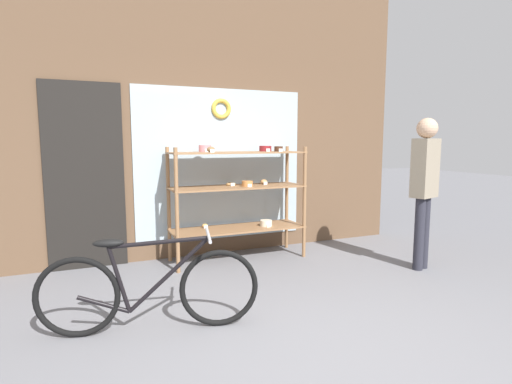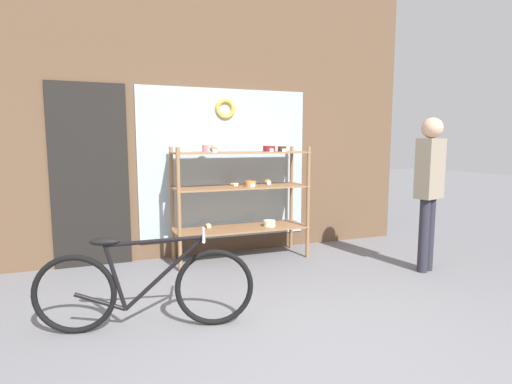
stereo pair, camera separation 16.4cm
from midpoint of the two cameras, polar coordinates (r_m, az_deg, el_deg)
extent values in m
plane|color=slate|center=(2.84, 10.84, -23.41)|extent=(30.00, 30.00, 0.00)
cube|color=brown|center=(5.12, -5.87, 10.99)|extent=(5.56, 0.08, 3.56)
cube|color=#A3B7C1|center=(5.13, -3.47, 3.94)|extent=(2.18, 0.02, 1.90)
cube|color=black|center=(4.90, -21.73, 2.12)|extent=(0.84, 0.03, 2.10)
torus|color=gold|center=(5.12, -3.47, 11.78)|extent=(0.26, 0.06, 0.26)
cylinder|color=#8E6642|center=(4.44, -9.89, -2.64)|extent=(0.04, 0.04, 1.38)
cylinder|color=#8E6642|center=(4.97, 8.38, -1.55)|extent=(0.04, 0.04, 1.38)
cylinder|color=#8E6642|center=(4.90, -10.93, -1.73)|extent=(0.04, 0.04, 1.38)
cylinder|color=#8E6642|center=(5.39, 5.93, -0.84)|extent=(0.04, 0.04, 1.38)
cube|color=#8E6642|center=(4.92, -1.20, -5.20)|extent=(1.63, 0.52, 0.02)
cube|color=#8E6642|center=(4.84, -1.21, 0.74)|extent=(1.63, 0.52, 0.02)
cube|color=#8E6642|center=(4.81, -1.22, 5.66)|extent=(1.63, 0.52, 0.02)
cylinder|color=#422619|center=(4.93, 4.71, 6.15)|extent=(0.10, 0.10, 0.06)
cube|color=white|center=(4.88, 5.01, 5.98)|extent=(0.05, 0.00, 0.04)
cylinder|color=pink|center=(4.83, -5.86, 6.22)|extent=(0.15, 0.15, 0.08)
cube|color=white|center=(4.75, -5.60, 5.94)|extent=(0.05, 0.00, 0.04)
cylinder|color=#C67F42|center=(4.82, 0.17, 1.21)|extent=(0.13, 0.13, 0.07)
cube|color=white|center=(4.75, 0.49, 0.94)|extent=(0.05, 0.00, 0.04)
ellipsoid|color=tan|center=(4.96, -5.90, -4.74)|extent=(0.07, 0.06, 0.05)
cube|color=white|center=(4.92, -5.77, -4.92)|extent=(0.05, 0.00, 0.04)
ellipsoid|color=#AD7F4C|center=(5.05, 2.59, 1.47)|extent=(0.09, 0.08, 0.06)
cube|color=white|center=(5.01, 2.82, 1.26)|extent=(0.05, 0.00, 0.04)
cylinder|color=maroon|center=(5.01, 2.83, 6.21)|extent=(0.15, 0.15, 0.07)
cube|color=white|center=(4.93, 3.21, 6.01)|extent=(0.05, 0.00, 0.04)
cylinder|color=beige|center=(5.00, 2.87, -4.47)|extent=(0.15, 0.15, 0.07)
cube|color=white|center=(4.93, 3.25, -4.87)|extent=(0.05, 0.00, 0.04)
torus|color=tan|center=(4.93, -2.18, 1.15)|extent=(0.12, 0.12, 0.03)
cube|color=white|center=(4.87, -1.93, 1.10)|extent=(0.05, 0.00, 0.04)
ellipsoid|color=brown|center=(4.59, -5.06, 6.08)|extent=(0.09, 0.08, 0.07)
cube|color=white|center=(4.54, -4.88, 5.89)|extent=(0.05, 0.00, 0.04)
torus|color=black|center=(3.33, -23.19, -13.31)|extent=(0.61, 0.18, 0.61)
torus|color=black|center=(3.22, -4.46, -13.45)|extent=(0.61, 0.18, 0.61)
cylinder|color=black|center=(3.18, -11.44, -11.29)|extent=(0.61, 0.17, 0.57)
cylinder|color=black|center=(3.11, -12.76, -6.88)|extent=(0.72, 0.19, 0.07)
cylinder|color=black|center=(3.23, -18.05, -11.58)|extent=(0.16, 0.07, 0.51)
cylinder|color=black|center=(3.31, -19.99, -14.55)|extent=(0.37, 0.11, 0.17)
ellipsoid|color=black|center=(3.16, -19.42, -6.70)|extent=(0.23, 0.14, 0.06)
cylinder|color=#B2B2B7|center=(3.09, -5.99, -6.06)|extent=(0.12, 0.45, 0.02)
cylinder|color=#282833|center=(4.83, 23.75, -5.73)|extent=(0.11, 0.11, 0.82)
cylinder|color=#282833|center=(4.92, 24.37, -5.52)|extent=(0.11, 0.11, 0.82)
cube|color=gray|center=(4.77, 24.52, 3.06)|extent=(0.36, 0.27, 0.65)
sphere|color=tan|center=(4.77, 24.80, 8.31)|extent=(0.22, 0.22, 0.22)
camera|label=1|loc=(0.08, -88.80, 0.15)|focal=28.00mm
camera|label=2|loc=(0.08, 91.20, -0.15)|focal=28.00mm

